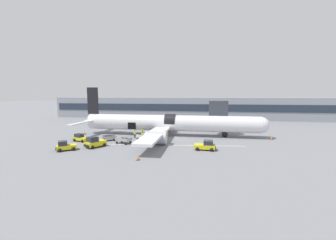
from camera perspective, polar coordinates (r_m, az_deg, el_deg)
name	(u,v)px	position (r m, az deg, el deg)	size (l,w,h in m)	color
ground_plane	(173,139)	(40.37, 1.38, -5.16)	(500.00, 500.00, 0.00)	slate
apron_marking_line	(168,145)	(35.22, 0.03, -6.95)	(25.85, 2.89, 0.01)	silver
terminal_strip	(187,108)	(75.56, 5.22, 3.36)	(98.32, 9.41, 7.50)	gray
jet_bridge_stub	(217,109)	(47.83, 13.46, 3.11)	(3.86, 9.65, 7.25)	#4C4C51
airplane	(168,123)	(43.09, -0.06, -0.97)	(39.24, 32.47, 10.10)	silver
baggage_tug_lead	(95,142)	(35.82, -19.62, -5.89)	(3.01, 3.63, 1.76)	yellow
baggage_tug_mid	(81,138)	(41.21, -23.06, -4.62)	(3.26, 2.29, 1.38)	yellow
baggage_tug_rear	(206,146)	(32.60, 10.39, -7.01)	(3.31, 2.14, 1.52)	yellow
baggage_tug_spare	(65,146)	(35.48, -26.53, -6.54)	(3.11, 2.78, 1.50)	yellow
baggage_cart_loading	(145,137)	(39.52, -6.35, -4.70)	(3.75, 2.73, 1.10)	silver
baggage_cart_queued	(124,141)	(37.04, -12.07, -5.59)	(3.67, 2.28, 1.05)	#999BA0
baggage_cart_empty	(109,138)	(40.20, -15.90, -4.81)	(3.32, 2.50, 0.98)	#999BA0
ground_crew_loader_a	(161,136)	(38.68, -1.85, -4.39)	(0.52, 0.52, 1.64)	black
ground_crew_loader_b	(157,134)	(40.40, -3.04, -3.87)	(0.54, 0.54, 1.69)	black
ground_crew_driver	(167,134)	(40.33, -0.23, -3.98)	(0.49, 0.52, 1.56)	#1E2338
ground_crew_supervisor	(135,134)	(41.28, -9.18, -3.80)	(0.52, 0.49, 1.57)	#2D2D33
ground_crew_helper	(143,138)	(36.57, -6.98, -4.93)	(0.53, 0.64, 1.85)	#1E2338
ground_crew_marshal	(142,132)	(42.19, -7.21, -3.39)	(0.42, 0.61, 1.78)	black
safety_cone_nose	(271,138)	(44.10, 26.72, -4.46)	(0.53, 0.53, 0.66)	black
safety_cone_engine_left	(138,157)	(27.60, -8.32, -10.24)	(0.45, 0.45, 0.74)	black
safety_cone_wingtip	(165,142)	(36.02, -0.96, -6.07)	(0.56, 0.56, 0.75)	black
safety_cone_tail	(85,133)	(48.03, -22.04, -3.26)	(0.49, 0.49, 0.79)	black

